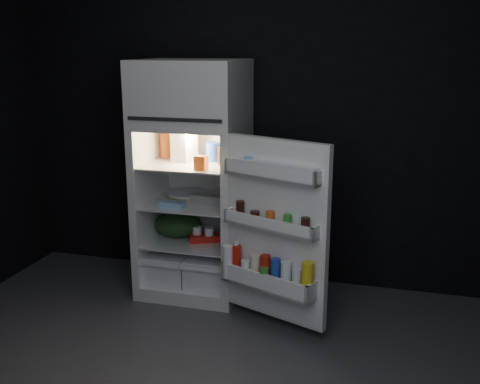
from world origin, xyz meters
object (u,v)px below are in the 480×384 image
(milk_jug, at_px, (184,146))
(refrigerator, at_px, (194,171))
(fridge_door, at_px, (273,235))
(yogurt_tray, at_px, (204,238))
(egg_carton, at_px, (207,200))

(milk_jug, bearing_deg, refrigerator, 21.82)
(refrigerator, distance_m, fridge_door, 0.93)
(milk_jug, xyz_separation_m, yogurt_tray, (0.17, -0.07, -0.69))
(refrigerator, relative_size, milk_jug, 7.42)
(refrigerator, height_order, fridge_door, refrigerator)
(egg_carton, height_order, yogurt_tray, egg_carton)
(yogurt_tray, bearing_deg, fridge_door, -59.52)
(fridge_door, xyz_separation_m, egg_carton, (-0.60, 0.43, 0.09))
(refrigerator, xyz_separation_m, egg_carton, (0.13, -0.09, -0.19))
(refrigerator, height_order, egg_carton, refrigerator)
(refrigerator, distance_m, yogurt_tray, 0.52)
(fridge_door, xyz_separation_m, yogurt_tray, (-0.63, 0.44, -0.22))
(milk_jug, height_order, egg_carton, milk_jug)
(milk_jug, bearing_deg, egg_carton, -4.49)
(refrigerator, relative_size, egg_carton, 6.97)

